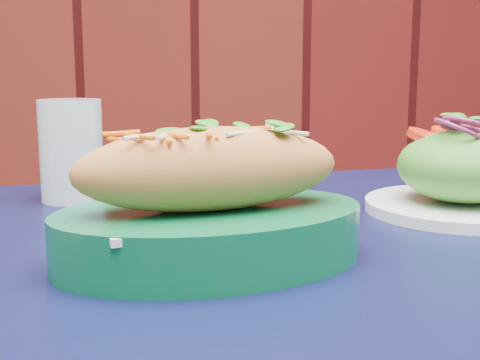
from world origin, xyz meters
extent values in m
cube|color=black|center=(-0.35, 1.17, 0.73)|extent=(0.91, 0.91, 0.03)
cube|color=white|center=(-0.46, 1.14, 0.79)|extent=(0.22, 0.17, 0.01)
ellipsoid|color=#D38143|center=(-0.46, 1.14, 0.83)|extent=(0.24, 0.13, 0.07)
cylinder|color=white|center=(-0.17, 1.30, 0.76)|extent=(0.21, 0.21, 0.01)
ellipsoid|color=#4C992D|center=(-0.17, 1.30, 0.80)|extent=(0.14, 0.14, 0.08)
cylinder|color=red|center=(-0.20, 1.33, 0.84)|extent=(0.04, 0.04, 0.01)
cylinder|color=red|center=(-0.17, 1.34, 0.84)|extent=(0.04, 0.04, 0.01)
torus|color=#8B1E5B|center=(-0.17, 1.30, 0.85)|extent=(0.05, 0.05, 0.00)
torus|color=#8B1E5B|center=(-0.17, 1.30, 0.85)|extent=(0.05, 0.05, 0.00)
torus|color=#8B1E5B|center=(-0.17, 1.30, 0.85)|extent=(0.05, 0.05, 0.00)
cylinder|color=silver|center=(-0.60, 1.41, 0.81)|extent=(0.07, 0.07, 0.12)
camera|label=1|loc=(-0.49, 0.61, 0.92)|focal=50.00mm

